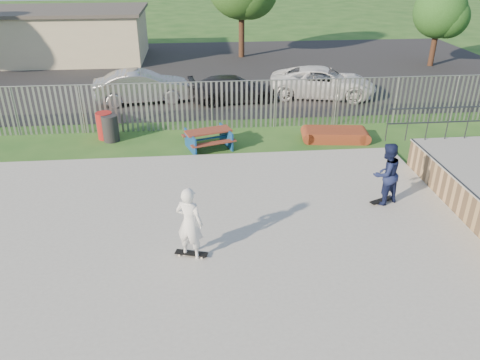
{
  "coord_description": "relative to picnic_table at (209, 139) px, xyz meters",
  "views": [
    {
      "loc": [
        0.42,
        -9.47,
        6.95
      ],
      "look_at": [
        1.5,
        2.0,
        1.1
      ],
      "focal_mm": 35.0,
      "sensor_mm": 36.0,
      "label": 1
    }
  ],
  "objects": [
    {
      "name": "ground",
      "position": [
        -0.77,
        -6.93,
        -0.37
      ],
      "size": [
        120.0,
        120.0,
        0.0
      ],
      "primitive_type": "plane",
      "color": "#23551D",
      "rests_on": "ground"
    },
    {
      "name": "concrete_slab",
      "position": [
        -0.77,
        -6.93,
        -0.29
      ],
      "size": [
        15.0,
        12.0,
        0.15
      ],
      "primitive_type": "cube",
      "color": "#A3A39E",
      "rests_on": "ground"
    },
    {
      "name": "fence",
      "position": [
        0.23,
        -2.34,
        0.63
      ],
      "size": [
        26.04,
        16.02,
        2.0
      ],
      "color": "gray",
      "rests_on": "ground"
    },
    {
      "name": "picnic_table",
      "position": [
        0.0,
        0.0,
        0.0
      ],
      "size": [
        2.05,
        1.85,
        0.72
      ],
      "rotation": [
        0.0,
        0.0,
        0.3
      ],
      "color": "maroon",
      "rests_on": "ground"
    },
    {
      "name": "funbox",
      "position": [
        4.98,
        0.35,
        -0.15
      ],
      "size": [
        2.29,
        1.34,
        0.44
      ],
      "rotation": [
        0.0,
        0.0,
        -0.12
      ],
      "color": "maroon",
      "rests_on": "ground"
    },
    {
      "name": "trash_bin_red",
      "position": [
        -4.02,
        1.39,
        0.16
      ],
      "size": [
        0.64,
        0.64,
        1.06
      ],
      "primitive_type": "cylinder",
      "color": "maroon",
      "rests_on": "ground"
    },
    {
      "name": "trash_bin_grey",
      "position": [
        -3.77,
        1.11,
        0.15
      ],
      "size": [
        0.62,
        0.62,
        1.04
      ],
      "primitive_type": "cylinder",
      "color": "#252527",
      "rests_on": "ground"
    },
    {
      "name": "parking_lot",
      "position": [
        -0.77,
        12.07,
        -0.36
      ],
      "size": [
        40.0,
        18.0,
        0.02
      ],
      "primitive_type": "cube",
      "color": "black",
      "rests_on": "ground"
    },
    {
      "name": "car_silver",
      "position": [
        -2.97,
        6.04,
        0.41
      ],
      "size": [
        4.77,
        2.26,
        1.51
      ],
      "primitive_type": "imported",
      "rotation": [
        0.0,
        0.0,
        1.72
      ],
      "color": "#B9B9BE",
      "rests_on": "parking_lot"
    },
    {
      "name": "car_dark",
      "position": [
        1.4,
        5.68,
        0.28
      ],
      "size": [
        4.48,
        2.24,
        1.25
      ],
      "primitive_type": "imported",
      "rotation": [
        0.0,
        0.0,
        1.69
      ],
      "color": "black",
      "rests_on": "parking_lot"
    },
    {
      "name": "car_white",
      "position": [
        5.92,
        6.1,
        0.38
      ],
      "size": [
        5.62,
        3.51,
        1.45
      ],
      "primitive_type": "imported",
      "rotation": [
        0.0,
        0.0,
        1.35
      ],
      "color": "white",
      "rests_on": "parking_lot"
    },
    {
      "name": "building",
      "position": [
        -8.77,
        16.07,
        1.24
      ],
      "size": [
        10.4,
        6.4,
        3.2
      ],
      "color": "beige",
      "rests_on": "ground"
    },
    {
      "name": "tree_right",
      "position": [
        14.42,
        12.02,
        2.89
      ],
      "size": [
        3.14,
        3.14,
        4.84
      ],
      "color": "#43291B",
      "rests_on": "ground"
    },
    {
      "name": "skateboard_a",
      "position": [
        4.91,
        -4.89,
        -0.18
      ],
      "size": [
        0.81,
        0.5,
        0.08
      ],
      "rotation": [
        0.0,
        0.0,
        0.41
      ],
      "color": "black",
      "rests_on": "concrete_slab"
    },
    {
      "name": "skateboard_b",
      "position": [
        -0.66,
        -7.0,
        -0.18
      ],
      "size": [
        0.82,
        0.42,
        0.08
      ],
      "rotation": [
        0.0,
        0.0,
        -0.28
      ],
      "color": "black",
      "rests_on": "concrete_slab"
    },
    {
      "name": "skater_navy",
      "position": [
        4.91,
        -4.89,
        0.71
      ],
      "size": [
        1.11,
        1.0,
        1.85
      ],
      "primitive_type": "imported",
      "rotation": [
        0.0,
        0.0,
        3.55
      ],
      "color": "#161E46",
      "rests_on": "concrete_slab"
    },
    {
      "name": "skater_white",
      "position": [
        -0.66,
        -7.0,
        0.71
      ],
      "size": [
        0.8,
        0.7,
        1.85
      ],
      "primitive_type": "imported",
      "rotation": [
        0.0,
        0.0,
        2.68
      ],
      "color": "white",
      "rests_on": "concrete_slab"
    }
  ]
}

